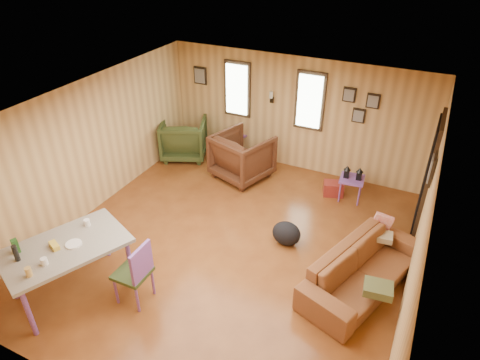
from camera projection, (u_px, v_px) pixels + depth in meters
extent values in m
cube|color=brown|center=(230.00, 246.00, 7.10)|extent=(5.50, 6.00, 0.02)
cube|color=#997C5B|center=(227.00, 109.00, 5.84)|extent=(5.50, 6.00, 0.02)
cube|color=tan|center=(295.00, 114.00, 8.78)|extent=(5.50, 0.02, 2.40)
cube|color=tan|center=(88.00, 331.00, 4.16)|extent=(5.50, 0.02, 2.40)
cube|color=tan|center=(89.00, 148.00, 7.49)|extent=(0.02, 6.00, 2.40)
cube|color=tan|center=(421.00, 234.00, 5.45)|extent=(0.02, 6.00, 2.40)
cube|color=black|center=(237.00, 89.00, 9.05)|extent=(0.60, 0.05, 1.20)
cube|color=#E0F2D1|center=(237.00, 90.00, 9.02)|extent=(0.48, 0.04, 1.06)
cube|color=black|center=(310.00, 101.00, 8.46)|extent=(0.60, 0.05, 1.20)
cube|color=#E0F2D1|center=(309.00, 102.00, 8.43)|extent=(0.48, 0.04, 1.06)
cube|color=black|center=(272.00, 100.00, 8.79)|extent=(0.07, 0.05, 0.12)
cylinder|color=silver|center=(271.00, 95.00, 8.68)|extent=(0.07, 0.07, 0.14)
cube|color=black|center=(429.00, 176.00, 7.06)|extent=(0.06, 1.00, 2.05)
cube|color=black|center=(426.00, 175.00, 7.08)|extent=(0.04, 0.82, 1.90)
cube|color=black|center=(349.00, 95.00, 8.05)|extent=(0.24, 0.04, 0.28)
cube|color=#9E998C|center=(349.00, 95.00, 8.03)|extent=(0.19, 0.02, 0.22)
cube|color=black|center=(373.00, 101.00, 7.91)|extent=(0.24, 0.04, 0.28)
cube|color=#9E998C|center=(373.00, 102.00, 7.89)|extent=(0.19, 0.02, 0.22)
cube|color=black|center=(359.00, 116.00, 8.16)|extent=(0.24, 0.04, 0.28)
cube|color=#9E998C|center=(358.00, 116.00, 8.14)|extent=(0.19, 0.02, 0.22)
cube|color=black|center=(200.00, 76.00, 9.30)|extent=(0.30, 0.04, 0.38)
cube|color=#9E998C|center=(200.00, 76.00, 9.27)|extent=(0.24, 0.02, 0.31)
cube|color=black|center=(433.00, 169.00, 5.85)|extent=(0.04, 0.34, 0.42)
cube|color=#9E998C|center=(430.00, 169.00, 5.86)|extent=(0.02, 0.27, 0.34)
imported|color=brown|center=(364.00, 264.00, 6.09)|extent=(1.31, 2.24, 0.84)
imported|color=#4B2816|center=(242.00, 154.00, 8.73)|extent=(1.27, 1.23, 1.05)
imported|color=#35421E|center=(184.00, 137.00, 9.51)|extent=(1.22, 1.19, 0.97)
cube|color=purple|center=(236.00, 134.00, 9.61)|extent=(0.59, 0.56, 0.04)
cube|color=purple|center=(236.00, 147.00, 9.78)|extent=(0.54, 0.51, 0.03)
cylinder|color=purple|center=(224.00, 144.00, 9.74)|extent=(0.04, 0.04, 0.48)
cylinder|color=purple|center=(237.00, 150.00, 9.51)|extent=(0.04, 0.04, 0.48)
cylinder|color=purple|center=(234.00, 139.00, 9.97)|extent=(0.04, 0.04, 0.48)
cylinder|color=purple|center=(248.00, 144.00, 9.74)|extent=(0.04, 0.04, 0.48)
cube|color=brown|center=(232.00, 130.00, 9.63)|extent=(0.09, 0.04, 0.12)
cube|color=brown|center=(239.00, 133.00, 9.52)|extent=(0.08, 0.04, 0.11)
cube|color=purple|center=(352.00, 179.00, 8.05)|extent=(0.48, 0.48, 0.04)
cylinder|color=purple|center=(340.00, 192.00, 8.08)|extent=(0.03, 0.03, 0.44)
cylinder|color=purple|center=(359.00, 195.00, 7.97)|extent=(0.03, 0.03, 0.44)
cylinder|color=purple|center=(343.00, 183.00, 8.36)|extent=(0.03, 0.03, 0.44)
cylinder|color=purple|center=(361.00, 186.00, 8.26)|extent=(0.03, 0.03, 0.44)
cube|color=black|center=(347.00, 174.00, 8.03)|extent=(0.11, 0.11, 0.16)
cone|color=black|center=(347.00, 168.00, 7.97)|extent=(0.15, 0.15, 0.09)
cube|color=black|center=(359.00, 176.00, 7.97)|extent=(0.11, 0.11, 0.16)
cone|color=black|center=(360.00, 170.00, 7.90)|extent=(0.15, 0.15, 0.09)
cube|color=maroon|center=(333.00, 189.00, 8.34)|extent=(0.44, 0.38, 0.27)
ellipsoid|color=black|center=(286.00, 233.00, 7.03)|extent=(0.53, 0.43, 0.41)
cube|color=#4D522E|center=(378.00, 289.00, 5.61)|extent=(0.41, 0.34, 0.12)
cube|color=red|center=(382.00, 223.00, 6.70)|extent=(0.34, 0.13, 0.33)
cube|color=gray|center=(382.00, 236.00, 6.56)|extent=(0.35, 0.28, 0.09)
cube|color=gray|center=(65.00, 248.00, 5.82)|extent=(1.55, 1.89, 0.05)
cylinder|color=purple|center=(9.00, 277.00, 5.91)|extent=(0.09, 0.09, 0.78)
cylinder|color=purple|center=(29.00, 313.00, 5.38)|extent=(0.09, 0.09, 0.78)
cylinder|color=purple|center=(105.00, 236.00, 6.69)|extent=(0.09, 0.09, 0.78)
cylinder|color=purple|center=(130.00, 263.00, 6.16)|extent=(0.09, 0.09, 0.78)
cylinder|color=silver|center=(44.00, 261.00, 5.47)|extent=(0.11, 0.11, 0.10)
cylinder|color=silver|center=(87.00, 222.00, 6.17)|extent=(0.11, 0.11, 0.10)
cube|color=#265B21|center=(16.00, 246.00, 5.65)|extent=(0.10, 0.10, 0.21)
cylinder|color=black|center=(16.00, 253.00, 5.50)|extent=(0.09, 0.09, 0.24)
cylinder|color=tan|center=(29.00, 272.00, 5.29)|extent=(0.10, 0.10, 0.13)
cylinder|color=silver|center=(74.00, 244.00, 5.82)|extent=(0.29, 0.29, 0.02)
cube|color=gold|center=(54.00, 246.00, 5.76)|extent=(0.21, 0.16, 0.07)
cube|color=#35421E|center=(132.00, 273.00, 5.86)|extent=(0.45, 0.45, 0.05)
cube|color=purple|center=(141.00, 263.00, 5.65)|extent=(0.05, 0.43, 0.49)
cylinder|color=purple|center=(116.00, 291.00, 5.91)|extent=(0.04, 0.04, 0.47)
cylinder|color=purple|center=(137.00, 299.00, 5.78)|extent=(0.04, 0.04, 0.47)
cylinder|color=purple|center=(132.00, 274.00, 6.19)|extent=(0.04, 0.04, 0.47)
cylinder|color=purple|center=(153.00, 282.00, 6.06)|extent=(0.04, 0.04, 0.47)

